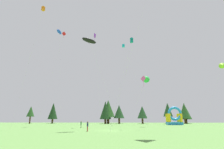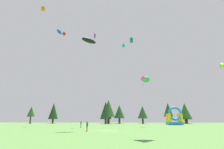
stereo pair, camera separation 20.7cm
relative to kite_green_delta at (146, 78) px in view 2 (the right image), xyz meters
name	(u,v)px [view 2 (the right image)]	position (x,y,z in m)	size (l,w,h in m)	color
ground_plane	(109,131)	(-9.44, -15.66, -12.83)	(120.00, 120.00, 0.00)	#5B8C42
kite_green_delta	(146,78)	(0.00, 0.00, 0.00)	(6.44, 2.18, 13.89)	green
kite_purple_diamond	(94,37)	(-14.38, -2.19, 11.76)	(2.29, 6.41, 25.37)	purple
kite_lime_delta	(222,65)	(17.69, -5.78, 1.87)	(6.08, 3.21, 15.47)	#8CD826
kite_orange_box	(43,10)	(-24.06, -14.55, 12.51)	(5.93, 3.24, 25.98)	orange
kite_cyan_box	(124,46)	(-5.77, 11.54, 14.45)	(10.10, 0.89, 27.85)	#19B7CC
kite_red_diamond	(64,35)	(-23.80, -0.16, 13.34)	(6.47, 0.94, 27.03)	red
kite_teal_box	(131,41)	(-4.49, -9.34, 7.14)	(5.32, 6.17, 20.65)	#0C7F7A
kite_blue_parafoil	(59,32)	(-25.78, 1.29, 15.12)	(1.52, 6.67, 28.57)	blue
kite_pink_diamond	(143,79)	(-2.48, -12.53, -2.92)	(0.90, 2.99, 10.46)	#EA599E
kite_black_parafoil	(89,41)	(-13.49, -15.56, 4.49)	(7.88, 5.24, 17.98)	black
person_left_edge	(87,125)	(-12.89, -17.97, -11.87)	(0.38, 0.38, 1.62)	#B21E26
person_far_side	(81,124)	(-16.12, -7.46, -11.89)	(0.33, 0.33, 1.57)	black
inflatable_orange_dome	(175,118)	(10.67, 13.05, -10.68)	(4.76, 3.59, 5.90)	#268CD8
tree_row_0	(31,112)	(-43.48, 24.75, -8.06)	(3.05, 3.05, 6.91)	#4C331E
tree_row_1	(53,111)	(-35.51, 28.17, -7.71)	(3.98, 3.98, 8.53)	#4C331E
tree_row_2	(106,110)	(-12.98, 24.55, -7.58)	(4.54, 4.54, 8.78)	#4C331E
tree_row_3	(108,109)	(-11.96, 25.69, -6.92)	(5.31, 5.31, 9.40)	#4C331E
tree_row_4	(119,112)	(-7.54, 27.18, -8.08)	(4.35, 4.35, 7.49)	#4C331E
tree_row_5	(143,112)	(1.75, 25.46, -8.37)	(3.99, 3.99, 6.98)	#4C331E
tree_row_6	(168,110)	(12.47, 27.49, -7.33)	(3.83, 3.83, 8.35)	#4C331E
tree_row_7	(185,111)	(19.02, 26.94, -7.74)	(4.51, 4.51, 8.26)	#4C331E
tree_row_8	(186,112)	(20.58, 30.27, -8.31)	(4.78, 4.78, 7.42)	#4C331E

